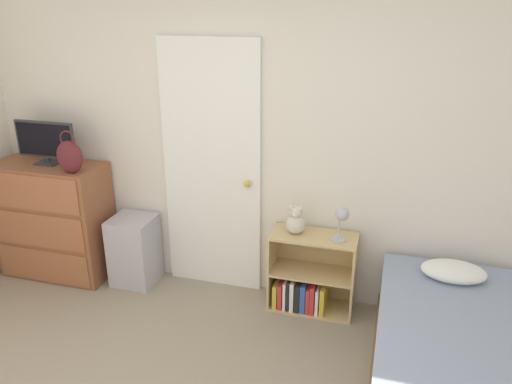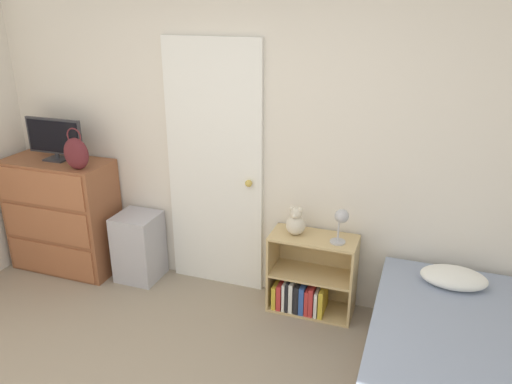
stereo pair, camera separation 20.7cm
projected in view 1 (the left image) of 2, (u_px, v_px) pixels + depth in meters
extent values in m
cube|color=silver|center=(250.00, 140.00, 3.83)|extent=(10.00, 0.06, 2.55)
cube|color=white|center=(212.00, 170.00, 3.96)|extent=(0.80, 0.04, 2.04)
sphere|color=gold|center=(247.00, 184.00, 3.86)|extent=(0.06, 0.06, 0.06)
cube|color=brown|center=(55.00, 220.00, 4.31)|extent=(0.94, 0.43, 1.01)
cube|color=#9D5B39|center=(44.00, 266.00, 4.23)|extent=(0.86, 0.01, 0.30)
cube|color=#9D5B39|center=(38.00, 231.00, 4.11)|extent=(0.86, 0.01, 0.30)
cube|color=#9D5B39|center=(31.00, 193.00, 3.99)|extent=(0.86, 0.01, 0.30)
cube|color=#2D2D33|center=(49.00, 163.00, 4.15)|extent=(0.19, 0.16, 0.02)
cylinder|color=#2D2D33|center=(48.00, 159.00, 4.14)|extent=(0.04, 0.04, 0.04)
cube|color=#2D2D33|center=(45.00, 139.00, 4.07)|extent=(0.54, 0.02, 0.30)
cube|color=black|center=(44.00, 140.00, 4.06)|extent=(0.50, 0.01, 0.27)
ellipsoid|color=#591E23|center=(70.00, 157.00, 3.88)|extent=(0.22, 0.12, 0.26)
torus|color=#591E23|center=(67.00, 139.00, 3.82)|extent=(0.13, 0.01, 0.13)
cube|color=#ADADB7|center=(135.00, 250.00, 4.23)|extent=(0.35, 0.35, 0.59)
cube|color=tan|center=(273.00, 266.00, 3.93)|extent=(0.02, 0.31, 0.63)
cube|color=tan|center=(354.00, 278.00, 3.77)|extent=(0.02, 0.31, 0.63)
cube|color=tan|center=(311.00, 306.00, 3.96)|extent=(0.62, 0.31, 0.02)
cube|color=tan|center=(312.00, 272.00, 3.85)|extent=(0.62, 0.31, 0.02)
cube|color=tan|center=(314.00, 236.00, 3.74)|extent=(0.62, 0.31, 0.02)
cube|color=tan|center=(316.00, 263.00, 3.98)|extent=(0.65, 0.01, 0.63)
cube|color=gold|center=(277.00, 291.00, 3.96)|extent=(0.03, 0.22, 0.19)
cube|color=red|center=(283.00, 290.00, 3.96)|extent=(0.03, 0.26, 0.21)
cube|color=white|center=(287.00, 290.00, 3.94)|extent=(0.02, 0.25, 0.23)
cube|color=black|center=(290.00, 292.00, 3.90)|extent=(0.02, 0.18, 0.25)
cube|color=white|center=(294.00, 292.00, 3.91)|extent=(0.03, 0.21, 0.25)
cube|color=black|center=(299.00, 293.00, 3.91)|extent=(0.04, 0.22, 0.23)
cube|color=#3359B2|center=(305.00, 293.00, 3.91)|extent=(0.04, 0.25, 0.23)
cube|color=red|center=(310.00, 295.00, 3.89)|extent=(0.03, 0.23, 0.21)
cube|color=red|center=(314.00, 294.00, 3.89)|extent=(0.03, 0.25, 0.24)
cube|color=white|center=(318.00, 298.00, 3.86)|extent=(0.02, 0.21, 0.21)
cube|color=gold|center=(324.00, 297.00, 3.86)|extent=(0.03, 0.23, 0.23)
sphere|color=beige|center=(296.00, 224.00, 3.74)|extent=(0.15, 0.15, 0.15)
sphere|color=beige|center=(296.00, 212.00, 3.71)|extent=(0.09, 0.09, 0.09)
sphere|color=silver|center=(295.00, 215.00, 3.68)|extent=(0.03, 0.03, 0.03)
sphere|color=beige|center=(292.00, 208.00, 3.71)|extent=(0.04, 0.04, 0.04)
sphere|color=beige|center=(301.00, 209.00, 3.69)|extent=(0.04, 0.04, 0.04)
cylinder|color=#B2B2B7|center=(338.00, 239.00, 3.66)|extent=(0.11, 0.11, 0.01)
cylinder|color=#B2B2B7|center=(339.00, 228.00, 3.62)|extent=(0.01, 0.01, 0.18)
sphere|color=#B2B2B7|center=(342.00, 214.00, 3.56)|extent=(0.10, 0.10, 0.10)
cube|color=#8C99B2|center=(457.00, 366.00, 2.87)|extent=(0.93, 1.87, 0.38)
ellipsoid|color=white|center=(454.00, 271.00, 3.41)|extent=(0.43, 0.28, 0.12)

